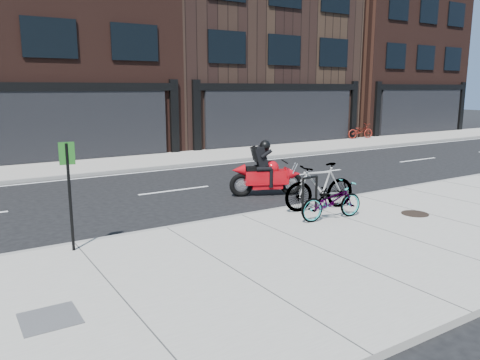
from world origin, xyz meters
TOP-DOWN VIEW (x-y plane):
  - ground at (0.00, 0.00)m, footprint 120.00×120.00m
  - sidewalk_near at (0.00, -5.00)m, footprint 60.00×6.00m
  - sidewalk_far at (0.00, 7.75)m, footprint 60.00×3.50m
  - building_center at (-2.00, 14.50)m, footprint 12.00×10.00m
  - building_mideast at (10.00, 14.50)m, footprint 12.00×10.00m
  - building_east at (22.00, 14.50)m, footprint 10.00×10.00m
  - bike_rack at (1.59, -2.66)m, footprint 0.55×0.12m
  - bicycle_front at (1.60, -3.43)m, footprint 1.75×0.75m
  - bicycle_rear at (1.97, -2.60)m, footprint 2.07×0.89m
  - motorcycle at (2.16, -0.16)m, footprint 2.15×1.21m
  - bicycle_far at (15.64, 9.00)m, footprint 1.83×0.90m
  - manhole_cover at (3.69, -4.21)m, footprint 0.73×0.73m
  - utility_grate at (-5.05, -5.05)m, footprint 0.75×0.75m
  - sign_post at (-4.12, -2.40)m, footprint 0.28×0.07m

SIDE VIEW (x-z plane):
  - ground at x=0.00m, z-range 0.00..0.00m
  - sidewalk_near at x=0.00m, z-range 0.00..0.13m
  - sidewalk_far at x=0.00m, z-range 0.00..0.13m
  - manhole_cover at x=3.69m, z-range 0.13..0.15m
  - utility_grate at x=-5.05m, z-range 0.13..0.15m
  - bicycle_front at x=1.60m, z-range 0.13..1.02m
  - bicycle_far at x=15.64m, z-range 0.13..1.05m
  - bike_rack at x=1.59m, z-range 0.21..1.13m
  - motorcycle at x=2.16m, z-range -0.16..1.53m
  - bicycle_rear at x=1.97m, z-range 0.13..1.33m
  - sign_post at x=-4.12m, z-range 0.33..2.43m
  - building_mideast at x=10.00m, z-range 0.00..12.50m
  - building_east at x=22.00m, z-range 0.00..13.00m
  - building_center at x=-2.00m, z-range 0.00..14.50m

